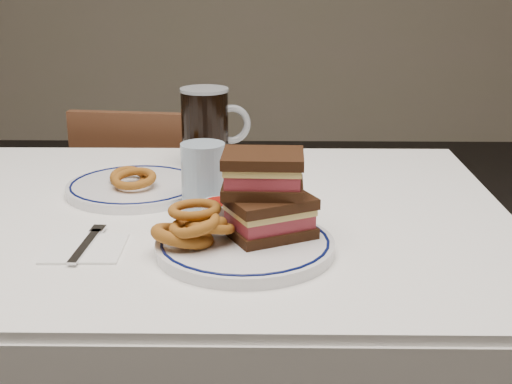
{
  "coord_description": "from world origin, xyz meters",
  "views": [
    {
      "loc": [
        0.21,
        -1.17,
        1.17
      ],
      "look_at": [
        0.19,
        -0.17,
        0.84
      ],
      "focal_mm": 50.0,
      "sensor_mm": 36.0,
      "label": 1
    }
  ],
  "objects_px": {
    "main_plate": "(245,245)",
    "far_plate": "(135,187)",
    "reuben_sandwich": "(266,194)",
    "chair_far": "(158,237)",
    "beer_mug": "(207,127)"
  },
  "relations": [
    {
      "from": "chair_far",
      "to": "beer_mug",
      "type": "xyz_separation_m",
      "value": [
        0.17,
        -0.37,
        0.39
      ]
    },
    {
      "from": "reuben_sandwich",
      "to": "far_plate",
      "type": "distance_m",
      "value": 0.36
    },
    {
      "from": "reuben_sandwich",
      "to": "far_plate",
      "type": "bearing_deg",
      "value": 134.41
    },
    {
      "from": "main_plate",
      "to": "far_plate",
      "type": "bearing_deg",
      "value": 127.11
    },
    {
      "from": "chair_far",
      "to": "reuben_sandwich",
      "type": "relative_size",
      "value": 5.35
    },
    {
      "from": "beer_mug",
      "to": "far_plate",
      "type": "xyz_separation_m",
      "value": [
        -0.12,
        -0.18,
        -0.07
      ]
    },
    {
      "from": "reuben_sandwich",
      "to": "beer_mug",
      "type": "height_order",
      "value": "beer_mug"
    },
    {
      "from": "far_plate",
      "to": "beer_mug",
      "type": "bearing_deg",
      "value": 56.04
    },
    {
      "from": "main_plate",
      "to": "reuben_sandwich",
      "type": "relative_size",
      "value": 1.77
    },
    {
      "from": "main_plate",
      "to": "far_plate",
      "type": "height_order",
      "value": "same"
    },
    {
      "from": "chair_far",
      "to": "far_plate",
      "type": "relative_size",
      "value": 3.17
    },
    {
      "from": "chair_far",
      "to": "reuben_sandwich",
      "type": "height_order",
      "value": "reuben_sandwich"
    },
    {
      "from": "chair_far",
      "to": "far_plate",
      "type": "height_order",
      "value": "chair_far"
    },
    {
      "from": "reuben_sandwich",
      "to": "beer_mug",
      "type": "bearing_deg",
      "value": 106.07
    },
    {
      "from": "beer_mug",
      "to": "chair_far",
      "type": "bearing_deg",
      "value": 114.98
    }
  ]
}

